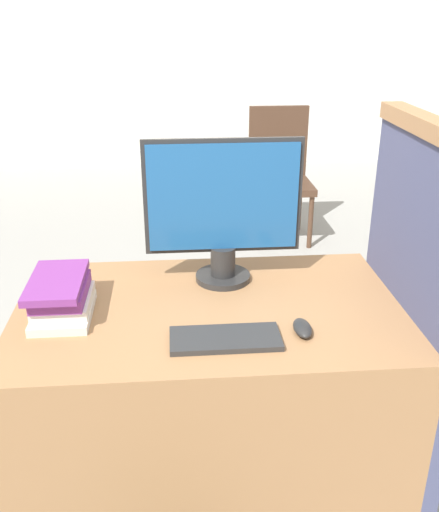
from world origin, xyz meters
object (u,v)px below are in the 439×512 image
(book_stack, at_px, (61,297))
(far_chair, at_px, (280,169))
(keyboard, at_px, (225,339))
(monitor, at_px, (223,210))
(mouse, at_px, (302,328))

(book_stack, bearing_deg, far_chair, 66.02)
(keyboard, relative_size, far_chair, 0.32)
(monitor, relative_size, keyboard, 1.66)
(far_chair, bearing_deg, book_stack, -126.43)
(book_stack, bearing_deg, keyboard, -22.04)
(keyboard, bearing_deg, mouse, 6.78)
(monitor, distance_m, mouse, 0.48)
(book_stack, height_order, far_chair, far_chair)
(keyboard, relative_size, mouse, 3.01)
(mouse, bearing_deg, keyboard, -173.22)
(monitor, relative_size, book_stack, 1.85)
(mouse, distance_m, book_stack, 0.72)
(keyboard, xyz_separation_m, far_chair, (0.66, 2.75, -0.26))
(monitor, xyz_separation_m, keyboard, (-0.03, -0.39, -0.24))
(mouse, bearing_deg, monitor, 117.99)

